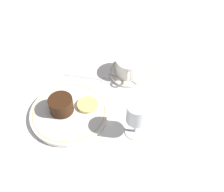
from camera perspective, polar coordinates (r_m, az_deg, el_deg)
name	(u,v)px	position (r m, az deg, el deg)	size (l,w,h in m)	color
ground_plane	(86,114)	(0.82, -5.59, -3.97)	(3.00, 3.00, 0.00)	white
dinner_plate	(69,113)	(0.82, -9.30, -3.57)	(0.24, 0.24, 0.01)	white
saucer	(130,72)	(0.94, 3.94, 5.24)	(0.15, 0.15, 0.01)	white
coffee_cup	(130,66)	(0.91, 3.89, 6.62)	(0.12, 0.10, 0.06)	white
spoon	(128,79)	(0.90, 3.40, 3.62)	(0.04, 0.11, 0.00)	silver
wine_glass	(137,115)	(0.72, 5.48, -4.07)	(0.06, 0.06, 0.12)	silver
fork	(95,78)	(0.92, -3.70, 3.86)	(0.02, 0.19, 0.01)	silver
dessert_cake	(61,105)	(0.80, -11.03, -1.91)	(0.07, 0.07, 0.05)	#381E0F
pineapple_slice	(87,105)	(0.82, -5.42, -1.90)	(0.06, 0.06, 0.01)	#EFE075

